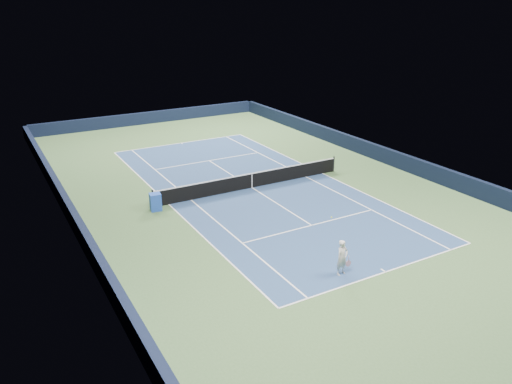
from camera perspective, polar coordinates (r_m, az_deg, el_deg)
ground at (r=31.23m, az=-0.47°, el=0.49°), size 40.00×40.00×0.00m
wall_far at (r=48.66m, az=-12.08°, el=8.31°), size 22.00×0.35×1.10m
wall_right at (r=37.27m, az=14.24°, el=4.20°), size 0.35×40.00×1.10m
wall_left at (r=27.79m, az=-20.36°, el=-2.40°), size 0.35×40.00×1.10m
court_surface at (r=31.23m, az=-0.47°, el=0.50°), size 10.97×23.77×0.01m
baseline_far at (r=41.50m, az=-8.56°, el=5.56°), size 10.97×0.08×0.00m
baseline_near at (r=22.60m, az=14.60°, el=-8.83°), size 10.97×0.08×0.00m
sideline_doubles_right at (r=34.08m, az=7.60°, el=2.12°), size 0.08×23.77×0.00m
sideline_doubles_left at (r=29.14m, az=-9.93°, el=-1.39°), size 0.08×23.77×0.00m
sideline_singles_right at (r=33.31m, az=5.72°, el=1.75°), size 0.08×23.77×0.00m
sideline_singles_left at (r=29.58m, az=-7.44°, el=-0.90°), size 0.08×23.77×0.00m
service_line_far at (r=36.64m, az=-5.38°, el=3.59°), size 8.23×0.08×0.00m
service_line_near at (r=26.27m, az=6.38°, el=-3.80°), size 8.23×0.08×0.00m
center_service_line at (r=31.23m, az=-0.47°, el=0.51°), size 0.08×12.80×0.00m
center_mark_far at (r=41.37m, az=-8.48°, el=5.52°), size 0.08×0.30×0.00m
center_mark_near at (r=22.69m, az=14.34°, el=-8.68°), size 0.08×0.30×0.00m
tennis_net at (r=31.06m, az=-0.47°, el=1.36°), size 12.90×0.10×1.07m
sponsor_cube at (r=28.31m, az=-11.41°, el=-1.13°), size 0.67×0.63×0.99m
tennis_player at (r=21.66m, az=9.83°, el=-7.41°), size 0.77×1.26×2.30m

